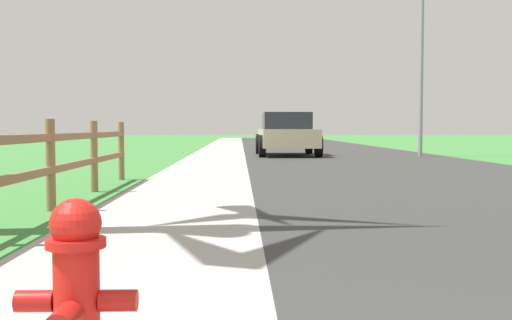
{
  "coord_description": "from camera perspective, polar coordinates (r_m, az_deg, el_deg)",
  "views": [
    {
      "loc": [
        -0.2,
        -0.59,
        1.0
      ],
      "look_at": [
        0.06,
        9.11,
        0.5
      ],
      "focal_mm": 44.42,
      "sensor_mm": 36.0,
      "label": 1
    }
  ],
  "objects": [
    {
      "name": "street_lamp",
      "position": [
        22.78,
        14.94,
        11.14
      ],
      "size": [
        1.17,
        0.2,
        7.33
      ],
      "color": "gray",
      "rests_on": "ground"
    },
    {
      "name": "parked_suv_beige",
      "position": [
        22.72,
        2.79,
        2.36
      ],
      "size": [
        2.16,
        4.46,
        1.54
      ],
      "color": "#C6B793",
      "rests_on": "ground"
    },
    {
      "name": "curb_concrete",
      "position": [
        27.75,
        -7.3,
        0.86
      ],
      "size": [
        6.0,
        66.0,
        0.01
      ],
      "primitive_type": "cube",
      "color": "#A8A5A0",
      "rests_on": "ground"
    },
    {
      "name": "grass_verge",
      "position": [
        27.94,
        -10.36,
        0.86
      ],
      "size": [
        5.0,
        66.0,
        0.0
      ],
      "primitive_type": "cube",
      "color": "#3E7E3B",
      "rests_on": "ground"
    },
    {
      "name": "fire_hydrant",
      "position": [
        2.54,
        -15.91,
        -11.43
      ],
      "size": [
        0.46,
        0.38,
        0.74
      ],
      "color": "red",
      "rests_on": "ground"
    },
    {
      "name": "road_asphalt",
      "position": [
        27.86,
        6.12,
        0.88
      ],
      "size": [
        7.0,
        66.0,
        0.01
      ],
      "primitive_type": "cube",
      "color": "#333333",
      "rests_on": "ground"
    },
    {
      "name": "rail_fence",
      "position": [
        6.81,
        -20.69,
        -0.29
      ],
      "size": [
        0.11,
        11.34,
        1.1
      ],
      "color": "#876040",
      "rests_on": "ground"
    },
    {
      "name": "ground_plane",
      "position": [
        25.61,
        -1.06,
        0.71
      ],
      "size": [
        120.0,
        120.0,
        0.0
      ],
      "primitive_type": "plane",
      "color": "#3E7E3B"
    }
  ]
}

